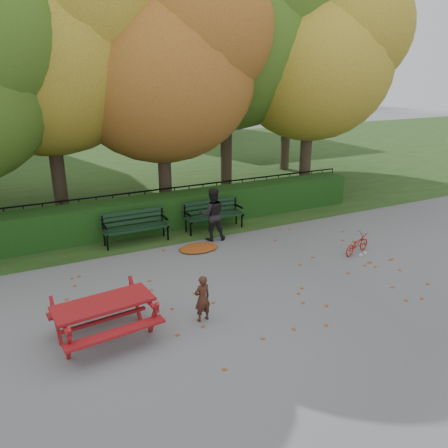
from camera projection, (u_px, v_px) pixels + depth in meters
name	position (u px, v px, depth m)	size (l,w,h in m)	color
ground	(240.00, 286.00, 9.72)	(90.00, 90.00, 0.00)	gray
grass_strip	(103.00, 169.00, 21.52)	(90.00, 90.00, 0.00)	#1E3314
building_right	(159.00, 53.00, 34.76)	(9.00, 6.00, 12.00)	#A08F7B
hedge	(169.00, 211.00, 13.35)	(13.00, 0.90, 1.00)	black
iron_fence	(161.00, 203.00, 14.01)	(14.00, 0.04, 1.02)	black
tree_b	(55.00, 40.00, 12.59)	(6.72, 6.40, 8.79)	#32231B
tree_c	(173.00, 62.00, 13.52)	(6.30, 6.00, 8.00)	#32231B
tree_d	(239.00, 29.00, 15.51)	(7.14, 6.80, 9.58)	#32231B
tree_e	(323.00, 56.00, 15.70)	(6.09, 5.80, 8.16)	#32231B
tree_g	(298.00, 53.00, 19.74)	(6.30, 6.00, 8.55)	#32231B
bench_left	(135.00, 224.00, 12.11)	(1.80, 0.57, 0.88)	black
bench_right	(213.00, 213.00, 13.14)	(1.80, 0.57, 0.88)	black
picnic_table	(104.00, 310.00, 7.65)	(1.84, 1.54, 0.83)	maroon
leaf_pile	(199.00, 248.00, 11.77)	(1.08, 0.75, 0.07)	brown
leaf_scatter	(234.00, 281.00, 9.97)	(9.00, 5.70, 0.01)	brown
child	(202.00, 299.00, 8.25)	(0.34, 0.22, 0.93)	#3B1E13
adult	(212.00, 214.00, 12.22)	(0.73, 0.57, 1.51)	black
bicycle	(357.00, 244.00, 11.43)	(0.35, 1.00, 0.52)	#A4210F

